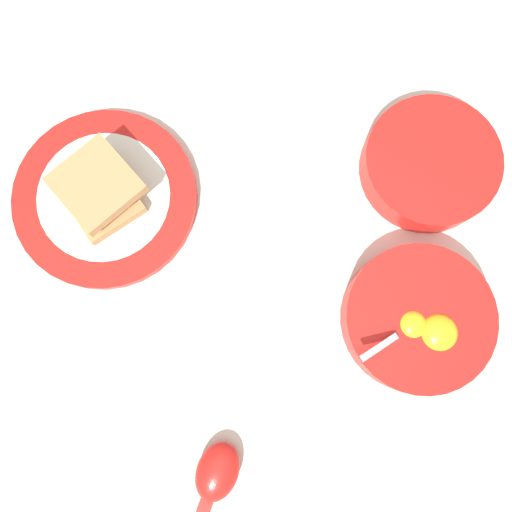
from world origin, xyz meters
The scene contains 6 objects.
ground_plane centered at (0.00, 0.00, 0.00)m, with size 3.00×3.00×0.00m, color silver.
egg_bowl centered at (-0.21, -0.05, 0.02)m, with size 0.17×0.17×0.07m.
toast_plate centered at (0.18, 0.01, 0.01)m, with size 0.23×0.23×0.02m.
toast_sandwich centered at (0.18, 0.01, 0.04)m, with size 0.11×0.11×0.05m.
soup_spoon centered at (-0.11, 0.22, 0.01)m, with size 0.06×0.14×0.03m.
congee_bowl centered at (-0.14, -0.23, 0.02)m, with size 0.16×0.16×0.04m.
Camera 1 is at (-0.07, 0.06, 0.60)m, focal length 35.00 mm.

